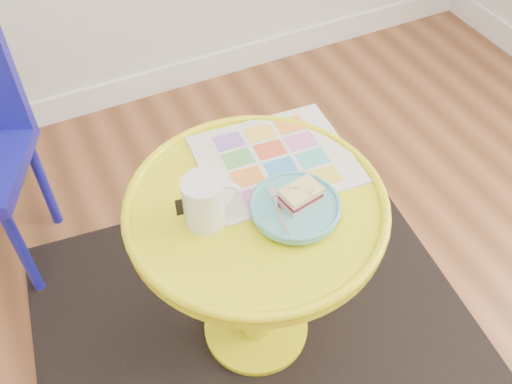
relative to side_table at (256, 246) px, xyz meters
name	(u,v)px	position (x,y,z in m)	size (l,w,h in m)	color
rug	(256,328)	(0.00, 0.00, -0.42)	(1.30, 1.10, 0.01)	black
side_table	(256,246)	(0.00, 0.00, 0.00)	(0.62, 0.62, 0.59)	yellow
newspaper	(275,159)	(0.11, 0.11, 0.17)	(0.37, 0.32, 0.01)	silver
mug	(205,200)	(-0.12, 0.01, 0.23)	(0.13, 0.09, 0.12)	white
plate	(295,207)	(0.07, -0.06, 0.19)	(0.21, 0.21, 0.02)	#52A8AE
cake_slice	(301,195)	(0.08, -0.06, 0.21)	(0.10, 0.07, 0.04)	#D3BC8C
fork	(279,208)	(0.03, -0.06, 0.20)	(0.05, 0.14, 0.00)	silver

